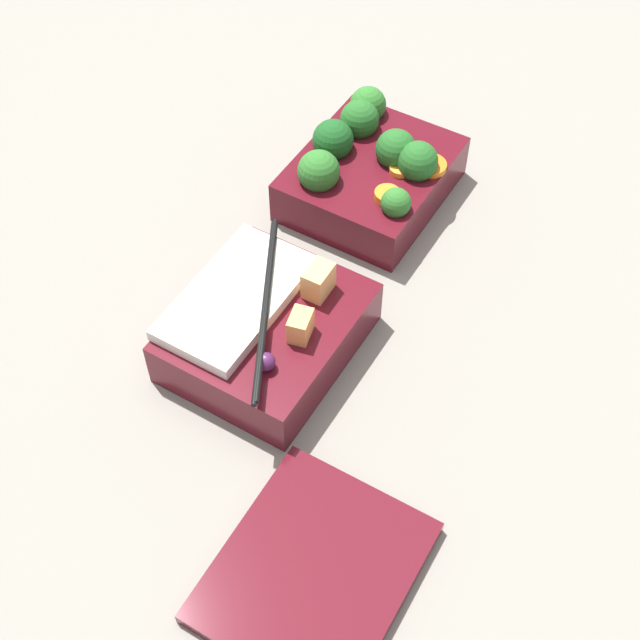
% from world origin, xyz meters
% --- Properties ---
extents(ground_plane, '(3.00, 3.00, 0.00)m').
position_xyz_m(ground_plane, '(0.00, 0.00, 0.00)').
color(ground_plane, gray).
extents(bento_tray_vegetable, '(0.17, 0.15, 0.08)m').
position_xyz_m(bento_tray_vegetable, '(-0.13, -0.02, 0.03)').
color(bento_tray_vegetable, '#510F19').
rests_on(bento_tray_vegetable, ground_plane).
extents(bento_tray_rice, '(0.19, 0.14, 0.08)m').
position_xyz_m(bento_tray_rice, '(0.10, -0.00, 0.03)').
color(bento_tray_rice, '#510F19').
rests_on(bento_tray_rice, ground_plane).
extents(bento_lid, '(0.17, 0.14, 0.01)m').
position_xyz_m(bento_lid, '(0.26, 0.15, 0.01)').
color(bento_lid, '#510F19').
rests_on(bento_lid, ground_plane).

